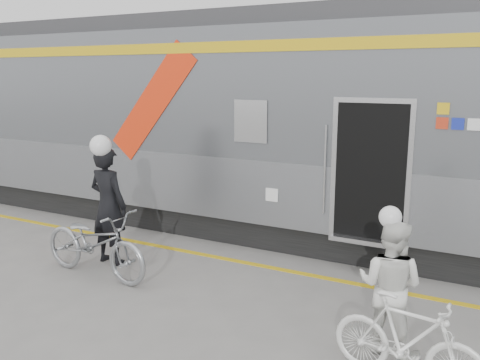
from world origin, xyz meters
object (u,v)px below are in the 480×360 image
Objects in this scene: woman at (390,286)px; bicycle_right at (407,341)px; man at (108,205)px; bicycle_left at (95,243)px.

woman is 0.69m from bicycle_right.
man is 0.73m from bicycle_left.
man is at bearing 23.51° from bicycle_left.
man is 1.26× the size of bicycle_right.
bicycle_right is at bearing -94.09° from bicycle_left.
bicycle_left is at bearing 113.51° from man.
bicycle_left is 4.70m from bicycle_right.
woman is at bearing 175.74° from man.
man is 0.95× the size of bicycle_left.
bicycle_right is at bearing 169.95° from man.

